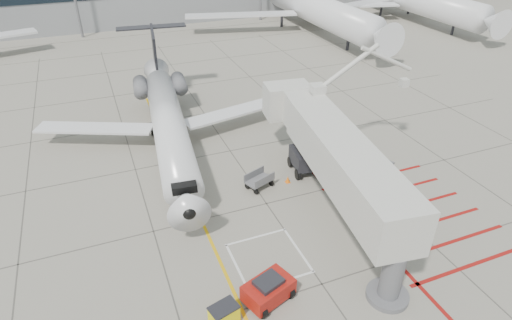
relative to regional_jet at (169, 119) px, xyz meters
name	(u,v)px	position (x,y,z in m)	size (l,w,h in m)	color
ground_plane	(291,239)	(4.79, -12.29, -3.79)	(260.00, 260.00, 0.00)	gray
regional_jet	(169,119)	(0.00, 0.00, 0.00)	(22.94, 28.92, 7.58)	silver
jet_bridge	(344,170)	(8.57, -11.70, 0.17)	(9.38, 19.81, 7.92)	silver
pushback_tug	(268,289)	(1.57, -16.13, -3.02)	(2.63, 1.65, 1.54)	#A71710
spill_bin	(224,315)	(-1.10, -16.70, -3.19)	(1.38, 0.92, 1.20)	yellow
baggage_cart	(259,180)	(5.09, -6.21, -3.16)	(2.00, 1.26, 1.26)	slate
ground_power_unit	(376,176)	(13.16, -9.34, -2.84)	(2.40, 1.40, 1.90)	silver
cone_nose	(206,214)	(0.44, -8.11, -3.57)	(0.32, 0.32, 0.44)	#FF4C0D
cone_side	(288,179)	(7.35, -6.42, -3.53)	(0.37, 0.37, 0.52)	orange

